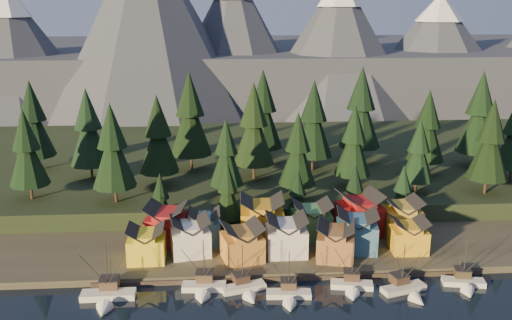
{
  "coord_description": "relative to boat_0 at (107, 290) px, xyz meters",
  "views": [
    {
      "loc": [
        -14.3,
        -89.7,
        55.8
      ],
      "look_at": [
        -5.84,
        30.0,
        21.51
      ],
      "focal_mm": 40.0,
      "sensor_mm": 36.0,
      "label": 1
    }
  ],
  "objects": [
    {
      "name": "tree_hill_2",
      "position": [
        -4.21,
        38.77,
        17.61
      ],
      "size": [
        10.94,
        10.94,
        25.48
      ],
      "color": "#332319",
      "rests_on": "hillside"
    },
    {
      "name": "house_back_3",
      "position": [
        43.06,
        23.48,
        3.89
      ],
      "size": [
        8.94,
        7.98,
        8.96
      ],
      "rotation": [
        0.0,
        0.0,
        0.02
      ],
      "color": "#46814B",
      "rests_on": "shore_strip"
    },
    {
      "name": "tree_hill_8",
      "position": [
        49.79,
        62.77,
        18.48
      ],
      "size": [
        11.62,
        11.62,
        27.07
      ],
      "color": "#332319",
      "rests_on": "hillside"
    },
    {
      "name": "boat_4",
      "position": [
        47.62,
        1.07,
        -0.16
      ],
      "size": [
        8.9,
        9.46,
        10.88
      ],
      "rotation": [
        0.0,
        0.0,
        -0.18
      ],
      "color": "white",
      "rests_on": "ground"
    },
    {
      "name": "boat_0",
      "position": [
        0.0,
        0.0,
        0.0
      ],
      "size": [
        10.64,
        11.59,
        12.27
      ],
      "rotation": [
        0.0,
        0.0,
        0.0
      ],
      "color": "white",
      "rests_on": "ground"
    },
    {
      "name": "house_front_0",
      "position": [
        6.06,
        14.09,
        3.27
      ],
      "size": [
        7.88,
        7.46,
        7.79
      ],
      "rotation": [
        0.0,
        0.0,
        0.01
      ],
      "color": "yellow",
      "rests_on": "shore_strip"
    },
    {
      "name": "ground",
      "position": [
        35.79,
        -9.23,
        -2.32
      ],
      "size": [
        500.0,
        500.0,
        0.0
      ],
      "primitive_type": "plane",
      "color": "black",
      "rests_on": "ground"
    },
    {
      "name": "boat_5",
      "position": [
        57.95,
        -1.17,
        -0.26
      ],
      "size": [
        9.7,
        10.16,
        10.81
      ],
      "rotation": [
        0.0,
        0.0,
        0.29
      ],
      "color": "beige",
      "rests_on": "ground"
    },
    {
      "name": "house_front_1",
      "position": [
        15.26,
        16.62,
        3.62
      ],
      "size": [
        9.42,
        9.16,
        8.45
      ],
      "rotation": [
        0.0,
        0.0,
        0.18
      ],
      "color": "white",
      "rests_on": "shore_strip"
    },
    {
      "name": "tree_hill_16",
      "position": [
        -32.21,
        68.77,
        18.45
      ],
      "size": [
        11.6,
        11.6,
        27.02
      ],
      "color": "#332319",
      "rests_on": "hillside"
    },
    {
      "name": "tree_hill_7",
      "position": [
        41.79,
        38.77,
        16.0
      ],
      "size": [
        9.68,
        9.68,
        22.55
      ],
      "color": "#332319",
      "rests_on": "hillside"
    },
    {
      "name": "tree_shore_4",
      "position": [
        66.79,
        30.77,
        7.46
      ],
      "size": [
        6.51,
        6.51,
        15.17
      ],
      "color": "#332319",
      "rests_on": "shore_strip"
    },
    {
      "name": "house_front_4",
      "position": [
        46.48,
        12.19,
        3.4
      ],
      "size": [
        9.62,
        10.08,
        8.03
      ],
      "rotation": [
        0.0,
        0.0,
        -0.24
      ],
      "color": "#8F5F33",
      "rests_on": "shore_strip"
    },
    {
      "name": "tree_hill_9",
      "position": [
        57.79,
        45.77,
        16.21
      ],
      "size": [
        9.84,
        9.84,
        22.93
      ],
      "color": "#332319",
      "rests_on": "hillside"
    },
    {
      "name": "tree_hill_0",
      "position": [
        -26.21,
        42.77,
        16.46
      ],
      "size": [
        10.04,
        10.04,
        23.39
      ],
      "color": "#332319",
      "rests_on": "hillside"
    },
    {
      "name": "tree_shore_1",
      "position": [
        23.79,
        30.77,
        8.39
      ],
      "size": [
        7.24,
        7.24,
        16.87
      ],
      "color": "#332319",
      "rests_on": "shore_strip"
    },
    {
      "name": "mountain_ridge",
      "position": [
        31.59,
        204.36,
        23.74
      ],
      "size": [
        560.0,
        190.0,
        90.0
      ],
      "color": "#4B5160",
      "rests_on": "ground"
    },
    {
      "name": "tree_hill_13",
      "position": [
        91.79,
        38.77,
        17.45
      ],
      "size": [
        10.82,
        10.82,
        25.2
      ],
      "color": "#332319",
      "rests_on": "hillside"
    },
    {
      "name": "house_back_5",
      "position": [
        64.53,
        23.41,
        4.01
      ],
      "size": [
        8.32,
        8.42,
        9.19
      ],
      "rotation": [
        0.0,
        0.0,
        0.02
      ],
      "color": "gold",
      "rests_on": "shore_strip"
    },
    {
      "name": "tree_hill_5",
      "position": [
        23.79,
        40.77,
        15.04
      ],
      "size": [
        8.93,
        8.93,
        20.79
      ],
      "color": "#332319",
      "rests_on": "hillside"
    },
    {
      "name": "boat_1",
      "position": [
        18.31,
        2.28,
        0.03
      ],
      "size": [
        9.02,
        9.72,
        11.65
      ],
      "rotation": [
        0.0,
        0.0,
        -0.07
      ],
      "color": "silver",
      "rests_on": "ground"
    },
    {
      "name": "tree_hill_14",
      "position": [
        99.79,
        62.77,
        19.67
      ],
      "size": [
        12.55,
        12.55,
        29.25
      ],
      "color": "#332319",
      "rests_on": "hillside"
    },
    {
      "name": "house_back_0",
      "position": [
        9.76,
        22.19,
        4.23
      ],
      "size": [
        10.04,
        9.74,
        9.63
      ],
      "rotation": [
        0.0,
        0.0,
        -0.16
      ],
      "color": "maroon",
      "rests_on": "shore_strip"
    },
    {
      "name": "tree_shore_3",
      "position": [
        54.79,
        30.77,
        7.65
      ],
      "size": [
        6.66,
        6.66,
        15.51
      ],
      "color": "#332319",
      "rests_on": "shore_strip"
    },
    {
      "name": "boat_6",
      "position": [
        70.41,
        0.62,
        -0.25
      ],
      "size": [
        8.87,
        9.38,
        10.57
      ],
      "rotation": [
        0.0,
        0.0,
        -0.18
      ],
      "color": "silver",
      "rests_on": "ground"
    },
    {
      "name": "boat_2",
      "position": [
        26.44,
        1.5,
        -0.31
      ],
      "size": [
        9.41,
        9.87,
        10.54
      ],
      "rotation": [
        0.0,
        0.0,
        0.28
      ],
      "color": "silver",
      "rests_on": "ground"
    },
    {
      "name": "dock",
      "position": [
        35.79,
        7.27,
        -1.82
      ],
      "size": [
        80.0,
        4.0,
        1.0
      ],
      "primitive_type": "cube",
      "color": "#40362E",
      "rests_on": "ground"
    },
    {
      "name": "tree_hill_12",
      "position": [
        81.79,
        56.77,
        17.3
      ],
      "size": [
        10.7,
        10.7,
        24.92
      ],
      "color": "#332319",
      "rests_on": "hillside"
    },
    {
      "name": "house_back_2",
      "position": [
        31.5,
        23.54,
        4.65
      ],
      "size": [
        10.17,
        9.4,
        10.41
      ],
      "rotation": [
        0.0,
        0.0,
        -0.04
      ],
      "color": "#C48B1B",
      "rests_on": "shore_strip"
    },
    {
      "name": "house_front_2",
      "position": [
        26.44,
        13.27,
        3.41
      ],
      "size": [
        9.82,
        9.87,
        8.05
      ],
      "rotation": [
        0.0,
        0.0,
        0.22
      ],
      "color": "#C58132",
      "rests_on": "shore_strip"
    },
    {
      "name": "house_back_4",
      "position": [
        54.8,
        25.3,
        4.54
      ],
      "size": [
        10.91,
        10.61,
        10.21
      ],
      "rotation": [
        0.0,
        0.0,
        0.19
      ],
      "color": "maroon",
      "rests_on": "shore_strip"
    },
    {
      "name": "tree_hill_3",
      "position": [
        5.79,
        50.77,
        17.54
      ],
      "size": [
        10.88,
        10.88,
        25.35
      ],
      "color": "#332319",
      "rests_on": "hillside"
    },
    {
      "name": "boat_3",
      "position": [
        34.71,
        -1.71,
        -0.33
      ],
      "size": [
        9.05,
        9.73,
        10.42
      ],
      "rotation": [
        0.0,
        0.0,
        -0.08
      ],
      "color": "silver",
      "rests_on": "ground"
    },
    {
      "name": "house_front_5",
      "position": [
        51.96,
        16.03,
        4.0
      ],
      "size": [
        9.86,
        9.2,
        9.17
      ],
      "rotation": [
        0.0,
        0.0,
        -0.15
      ],
      "color": "#366481",
      "rests_on": "shore_strip"
    },
    {
      "name": "tree_hill_6",
      "position": [
        31.79,
        55.77,
        18.81
      ],
      "size": [
        11.88,
        11.88,
        27.67
      ],
      "color": "#332319",
      "rests_on": "hillside"
    },
    {
      "name": "tree_shore_0",
      "position": [
        7.79,
        30.77,
        7.06
      ],
      "size": [
        6.2,
        6.2,
        14.44
      ],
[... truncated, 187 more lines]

